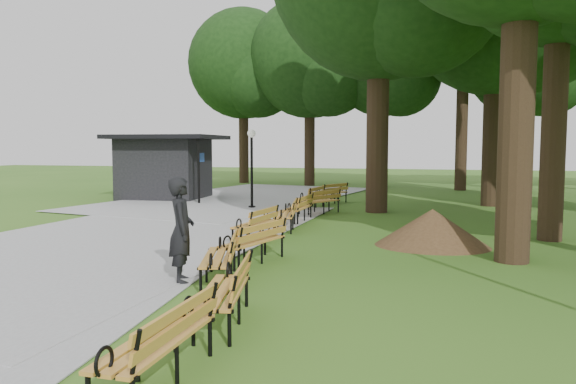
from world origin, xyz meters
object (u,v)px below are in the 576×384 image
(kiosk, at_px, (165,167))
(lawn_tree_4, at_px, (496,3))
(bench_4, at_px, (255,224))
(person, at_px, (181,230))
(bench_1, at_px, (223,292))
(bench_5, at_px, (285,215))
(bench_2, at_px, (219,258))
(bench_7, at_px, (319,202))
(bench_8, at_px, (311,197))
(bench_9, at_px, (331,193))
(bench_0, at_px, (157,342))
(bench_3, at_px, (253,242))
(dirt_mound, at_px, (432,228))
(lamp_post, at_px, (252,152))
(bench_6, at_px, (298,208))

(kiosk, xyz_separation_m, lawn_tree_4, (14.29, 0.72, 6.61))
(bench_4, height_order, lawn_tree_4, lawn_tree_4)
(person, distance_m, bench_1, 2.52)
(bench_1, relative_size, bench_5, 1.00)
(bench_1, xyz_separation_m, bench_2, (-0.94, 2.12, 0.00))
(bench_7, distance_m, bench_8, 1.67)
(bench_7, bearing_deg, bench_2, 30.44)
(bench_9, bearing_deg, person, 25.72)
(bench_0, distance_m, bench_9, 17.87)
(bench_9, bearing_deg, bench_4, 25.07)
(bench_3, height_order, bench_5, same)
(bench_5, bearing_deg, person, -12.19)
(bench_8, bearing_deg, bench_7, 31.20)
(bench_1, height_order, bench_8, same)
(person, height_order, bench_8, person)
(dirt_mound, bearing_deg, bench_4, -173.44)
(lamp_post, bearing_deg, bench_9, 45.95)
(bench_9, bearing_deg, bench_0, 30.93)
(person, height_order, dirt_mound, person)
(lamp_post, distance_m, bench_4, 7.59)
(bench_8, bearing_deg, bench_4, 9.77)
(dirt_mound, bearing_deg, bench_2, -128.05)
(kiosk, xyz_separation_m, bench_5, (7.94, -7.63, -1.02))
(lamp_post, xyz_separation_m, bench_9, (2.60, 2.69, -1.78))
(person, height_order, bench_0, person)
(bench_0, relative_size, bench_3, 1.00)
(bench_3, xyz_separation_m, bench_7, (-0.40, 8.46, 0.00))
(bench_0, bearing_deg, lamp_post, -164.25)
(dirt_mound, relative_size, lawn_tree_4, 0.20)
(bench_0, bearing_deg, bench_2, -165.89)
(kiosk, relative_size, bench_2, 2.46)
(bench_5, bearing_deg, lawn_tree_4, 131.55)
(bench_5, bearing_deg, bench_9, 169.63)
(dirt_mound, relative_size, bench_7, 1.21)
(lawn_tree_4, bearing_deg, bench_6, -133.98)
(bench_2, relative_size, bench_9, 1.00)
(bench_3, relative_size, bench_8, 1.00)
(dirt_mound, bearing_deg, kiosk, 142.65)
(bench_1, bearing_deg, bench_7, 173.45)
(kiosk, distance_m, bench_4, 12.46)
(bench_9, bearing_deg, bench_7, 30.07)
(bench_2, bearing_deg, bench_3, 160.94)
(bench_7, bearing_deg, lamp_post, -79.29)
(bench_7, height_order, bench_9, same)
(dirt_mound, xyz_separation_m, bench_3, (-3.57, -2.94, -0.01))
(bench_5, height_order, lawn_tree_4, lawn_tree_4)
(kiosk, xyz_separation_m, bench_0, (9.46, -17.88, -1.02))
(person, bearing_deg, bench_5, -27.22)
(bench_6, bearing_deg, bench_8, -172.07)
(bench_5, height_order, bench_9, same)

